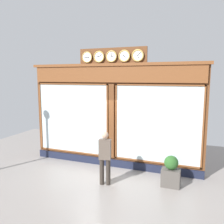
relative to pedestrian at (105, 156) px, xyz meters
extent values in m
plane|color=gray|center=(0.34, 1.31, -0.93)|extent=(14.00, 14.00, 0.00)
cube|color=#5B3319|center=(0.34, -1.64, 0.92)|extent=(6.47, 0.30, 3.70)
cube|color=#191E33|center=(0.34, -1.47, -0.79)|extent=(6.47, 0.08, 0.28)
cube|color=brown|center=(0.34, -1.45, 2.48)|extent=(6.35, 0.08, 0.57)
cube|color=brown|center=(0.34, -1.47, 2.82)|extent=(6.60, 0.20, 0.10)
cube|color=silver|center=(-1.31, -1.47, 0.78)|extent=(2.89, 0.02, 2.63)
cube|color=brown|center=(-1.31, -1.45, 2.12)|extent=(2.99, 0.04, 0.05)
cube|color=brown|center=(-1.31, -1.45, -0.56)|extent=(2.99, 0.04, 0.05)
cube|color=brown|center=(-2.78, -1.45, 0.78)|extent=(0.05, 0.04, 2.73)
cube|color=brown|center=(0.16, -1.45, 0.78)|extent=(0.05, 0.04, 2.73)
cube|color=silver|center=(1.98, -1.47, 0.78)|extent=(2.89, 0.02, 2.63)
cube|color=brown|center=(1.98, -1.45, 2.12)|extent=(2.99, 0.04, 0.05)
cube|color=brown|center=(1.98, -1.45, -0.56)|extent=(2.99, 0.04, 0.05)
cube|color=brown|center=(3.45, -1.45, 0.78)|extent=(0.05, 0.04, 2.73)
cube|color=brown|center=(0.51, -1.45, 0.78)|extent=(0.05, 0.04, 2.73)
cube|color=#5B3319|center=(0.34, -1.46, 0.78)|extent=(0.20, 0.10, 2.73)
cube|color=#5B3319|center=(0.34, -1.51, 3.10)|extent=(2.50, 0.06, 0.60)
cylinder|color=white|center=(-0.61, -1.43, 3.10)|extent=(0.33, 0.02, 0.33)
torus|color=#B79347|center=(-0.61, -1.43, 3.10)|extent=(0.42, 0.06, 0.42)
cube|color=black|center=(-0.62, -1.41, 3.06)|extent=(0.04, 0.01, 0.09)
cube|color=black|center=(-0.66, -1.41, 3.15)|extent=(0.11, 0.01, 0.11)
sphere|color=black|center=(-0.61, -1.41, 3.10)|extent=(0.02, 0.02, 0.02)
cylinder|color=white|center=(-0.14, -1.43, 3.10)|extent=(0.33, 0.02, 0.33)
torus|color=#B79347|center=(-0.14, -1.43, 3.10)|extent=(0.42, 0.05, 0.42)
cube|color=black|center=(-0.10, -1.41, 3.12)|extent=(0.09, 0.01, 0.06)
cube|color=black|center=(-0.18, -1.41, 3.04)|extent=(0.10, 0.01, 0.12)
sphere|color=black|center=(-0.14, -1.41, 3.10)|extent=(0.02, 0.02, 0.02)
cylinder|color=white|center=(0.34, -1.43, 3.10)|extent=(0.33, 0.02, 0.33)
torus|color=#B79347|center=(0.34, -1.43, 3.10)|extent=(0.41, 0.05, 0.41)
cube|color=black|center=(0.29, -1.41, 3.11)|extent=(0.09, 0.01, 0.03)
cube|color=black|center=(0.34, -1.41, 3.17)|extent=(0.02, 0.01, 0.14)
sphere|color=black|center=(0.34, -1.41, 3.10)|extent=(0.02, 0.02, 0.02)
cylinder|color=white|center=(0.81, -1.43, 3.10)|extent=(0.33, 0.02, 0.33)
torus|color=#B79347|center=(0.81, -1.43, 3.10)|extent=(0.42, 0.05, 0.42)
cube|color=black|center=(0.85, -1.41, 3.10)|extent=(0.09, 0.01, 0.02)
cube|color=black|center=(0.75, -1.41, 3.14)|extent=(0.12, 0.01, 0.10)
sphere|color=black|center=(0.81, -1.41, 3.10)|extent=(0.02, 0.02, 0.02)
cylinder|color=white|center=(1.28, -1.43, 3.10)|extent=(0.33, 0.02, 0.33)
torus|color=#B79347|center=(1.28, -1.43, 3.10)|extent=(0.40, 0.04, 0.40)
cube|color=black|center=(1.24, -1.41, 3.09)|extent=(0.09, 0.01, 0.03)
cube|color=black|center=(1.35, -1.41, 3.09)|extent=(0.14, 0.01, 0.03)
sphere|color=black|center=(1.28, -1.41, 3.10)|extent=(0.02, 0.02, 0.02)
cylinder|color=#312A24|center=(0.10, 0.02, -0.52)|extent=(0.14, 0.14, 0.82)
cylinder|color=#312A24|center=(-0.10, -0.02, -0.52)|extent=(0.14, 0.14, 0.82)
cube|color=brown|center=(0.00, 0.00, 0.20)|extent=(0.40, 0.30, 0.62)
sphere|color=tan|center=(0.00, 0.00, 0.65)|extent=(0.22, 0.22, 0.22)
cube|color=#4C4742|center=(-1.92, -0.59, -0.66)|extent=(0.56, 0.36, 0.54)
sphere|color=#285623|center=(-1.92, -0.59, -0.17)|extent=(0.42, 0.42, 0.42)
camera|label=1|loc=(-2.65, 6.36, 2.37)|focal=37.49mm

